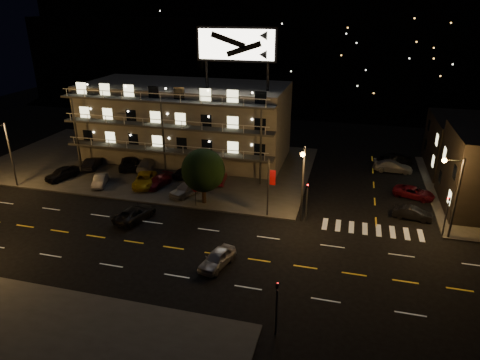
% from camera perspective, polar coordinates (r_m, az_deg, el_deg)
% --- Properties ---
extents(ground, '(140.00, 140.00, 0.00)m').
position_cam_1_polar(ground, '(39.21, -6.14, -9.37)').
color(ground, black).
rests_on(ground, ground).
extents(curb_nw, '(44.00, 24.00, 0.15)m').
position_cam_1_polar(curb_nw, '(60.99, -11.86, 2.26)').
color(curb_nw, '#373735').
rests_on(curb_nw, ground).
extents(motel, '(28.00, 13.80, 18.10)m').
position_cam_1_polar(motel, '(61.19, -7.21, 7.81)').
color(motel, gray).
rests_on(motel, ground).
extents(hill_backdrop, '(120.00, 25.00, 24.00)m').
position_cam_1_polar(hill_backdrop, '(101.84, 4.60, 17.24)').
color(hill_backdrop, black).
rests_on(hill_backdrop, ground).
extents(streetlight_nw, '(0.44, 1.92, 8.00)m').
position_cam_1_polar(streetlight_nw, '(56.92, -28.64, 3.69)').
color(streetlight_nw, '#2D2D30').
rests_on(streetlight_nw, ground).
extents(streetlight_nc, '(0.44, 1.92, 8.00)m').
position_cam_1_polar(streetlight_nc, '(42.10, 8.35, 0.39)').
color(streetlight_nc, '#2D2D30').
rests_on(streetlight_nc, ground).
extents(streetlight_ne, '(1.92, 0.44, 8.00)m').
position_cam_1_polar(streetlight_ne, '(43.33, 26.59, -1.21)').
color(streetlight_ne, '#2D2D30').
rests_on(streetlight_ne, ground).
extents(signal_nw, '(0.20, 0.27, 4.60)m').
position_cam_1_polar(signal_nw, '(43.51, 8.93, -2.33)').
color(signal_nw, '#2D2D30').
rests_on(signal_nw, ground).
extents(signal_sw, '(0.20, 0.27, 4.60)m').
position_cam_1_polar(signal_sw, '(28.99, 4.89, -16.06)').
color(signal_sw, '#2D2D30').
rests_on(signal_sw, ground).
extents(signal_ne, '(0.27, 0.20, 4.60)m').
position_cam_1_polar(signal_ne, '(44.39, 25.84, -3.92)').
color(signal_ne, '#2D2D30').
rests_on(signal_ne, ground).
extents(banner_north, '(0.83, 0.16, 6.40)m').
position_cam_1_polar(banner_north, '(43.56, 3.86, -0.82)').
color(banner_north, '#2D2D30').
rests_on(banner_north, ground).
extents(stop_sign, '(0.91, 0.11, 2.61)m').
position_cam_1_polar(stop_sign, '(46.46, -5.97, -1.68)').
color(stop_sign, '#2D2D30').
rests_on(stop_sign, ground).
extents(tree, '(4.93, 4.74, 6.20)m').
position_cam_1_polar(tree, '(46.35, -4.98, 1.15)').
color(tree, black).
rests_on(tree, curb_nw).
extents(lot_car_0, '(3.02, 4.73, 1.50)m').
position_cam_1_polar(lot_car_0, '(58.24, -22.63, 0.86)').
color(lot_car_0, black).
rests_on(lot_car_0, curb_nw).
extents(lot_car_1, '(2.58, 4.07, 1.27)m').
position_cam_1_polar(lot_car_1, '(54.56, -18.17, -0.04)').
color(lot_car_1, '#939298').
rests_on(lot_car_1, curb_nw).
extents(lot_car_2, '(3.57, 5.50, 1.41)m').
position_cam_1_polar(lot_car_2, '(53.02, -12.59, 0.00)').
color(lot_car_2, gold).
rests_on(lot_car_2, curb_nw).
extents(lot_car_3, '(2.55, 4.51, 1.23)m').
position_cam_1_polar(lot_car_3, '(52.52, -10.87, -0.18)').
color(lot_car_3, '#5D0D18').
rests_on(lot_car_3, curb_nw).
extents(lot_car_4, '(3.37, 4.84, 1.53)m').
position_cam_1_polar(lot_car_4, '(49.61, -7.17, -1.13)').
color(lot_car_4, '#939298').
rests_on(lot_car_4, curb_nw).
extents(lot_car_5, '(2.45, 4.58, 1.43)m').
position_cam_1_polar(lot_car_5, '(60.59, -19.07, 2.15)').
color(lot_car_5, black).
rests_on(lot_car_5, curb_nw).
extents(lot_car_6, '(4.43, 5.99, 1.51)m').
position_cam_1_polar(lot_car_6, '(59.44, -14.48, 2.34)').
color(lot_car_6, black).
rests_on(lot_car_6, curb_nw).
extents(lot_car_7, '(2.85, 5.29, 1.46)m').
position_cam_1_polar(lot_car_7, '(58.25, -12.22, 2.11)').
color(lot_car_7, '#939298').
rests_on(lot_car_7, curb_nw).
extents(lot_car_8, '(2.55, 4.22, 1.34)m').
position_cam_1_polar(lot_car_8, '(54.82, -7.32, 1.09)').
color(lot_car_8, black).
rests_on(lot_car_8, curb_nw).
extents(lot_car_9, '(1.85, 3.87, 1.22)m').
position_cam_1_polar(lot_car_9, '(52.56, -2.71, 0.24)').
color(lot_car_9, '#5D0D18').
rests_on(lot_car_9, curb_nw).
extents(side_car_0, '(4.04, 1.91, 1.28)m').
position_cam_1_polar(side_car_0, '(47.59, 22.01, -4.12)').
color(side_car_0, black).
rests_on(side_car_0, ground).
extents(side_car_1, '(4.94, 3.47, 1.25)m').
position_cam_1_polar(side_car_1, '(52.79, 22.18, -1.55)').
color(side_car_1, '#5D0D18').
rests_on(side_car_1, ground).
extents(side_car_2, '(5.03, 2.11, 1.45)m').
position_cam_1_polar(side_car_2, '(60.04, 19.71, 1.74)').
color(side_car_2, '#939298').
rests_on(side_car_2, ground).
extents(side_car_3, '(4.84, 3.42, 1.53)m').
position_cam_1_polar(side_car_3, '(63.26, 20.16, 2.74)').
color(side_car_3, black).
rests_on(side_car_3, ground).
extents(road_car_east, '(2.66, 4.44, 1.41)m').
position_cam_1_polar(road_car_east, '(36.69, -3.06, -10.40)').
color(road_car_east, '#939298').
rests_on(road_car_east, ground).
extents(road_car_west, '(3.43, 5.33, 1.37)m').
position_cam_1_polar(road_car_west, '(45.26, -13.80, -4.36)').
color(road_car_west, black).
rests_on(road_car_west, ground).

